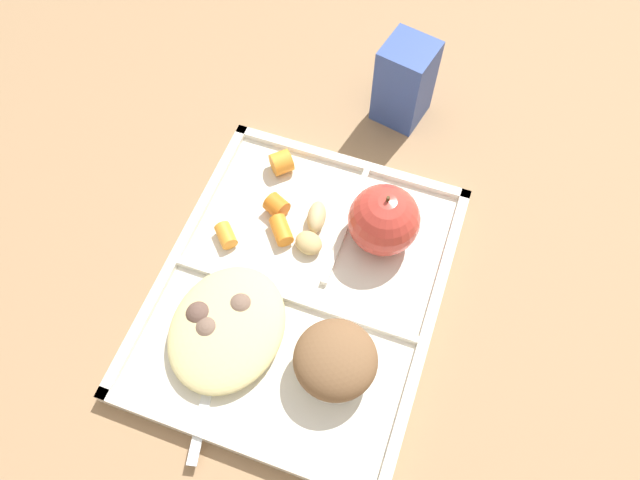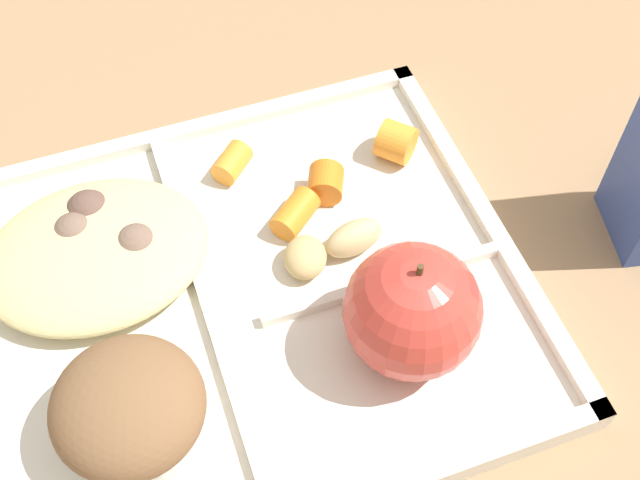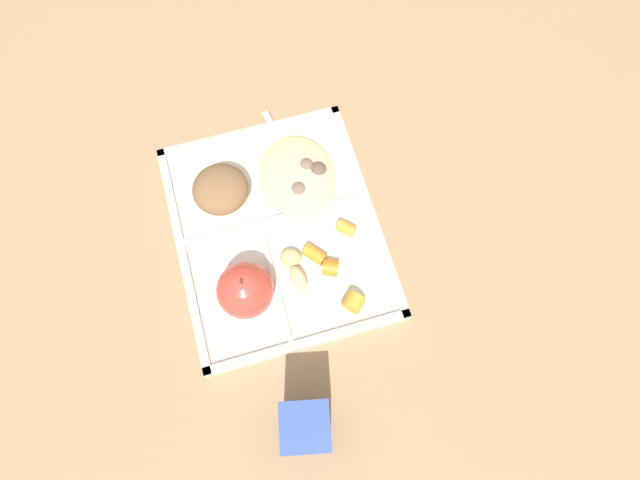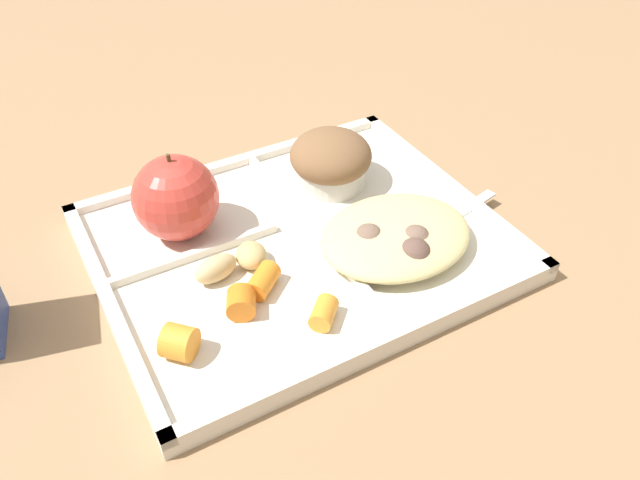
# 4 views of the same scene
# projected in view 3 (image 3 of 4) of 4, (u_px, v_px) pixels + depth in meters

# --- Properties ---
(ground) EXTENTS (6.00, 6.00, 0.00)m
(ground) POSITION_uv_depth(u_px,v_px,m) (278.00, 233.00, 0.82)
(ground) COLOR #997551
(lunch_tray) EXTENTS (0.36, 0.29, 0.02)m
(lunch_tray) POSITION_uv_depth(u_px,v_px,m) (277.00, 232.00, 0.81)
(lunch_tray) COLOR silver
(lunch_tray) RESTS_ON ground
(green_apple) EXTENTS (0.08, 0.08, 0.08)m
(green_apple) POSITION_uv_depth(u_px,v_px,m) (245.00, 290.00, 0.73)
(green_apple) COLOR #C63D33
(green_apple) RESTS_ON lunch_tray
(bran_muffin) EXTENTS (0.08, 0.08, 0.06)m
(bran_muffin) POSITION_uv_depth(u_px,v_px,m) (221.00, 191.00, 0.80)
(bran_muffin) COLOR silver
(bran_muffin) RESTS_ON lunch_tray
(carrot_slice_center) EXTENTS (0.04, 0.04, 0.02)m
(carrot_slice_center) POSITION_uv_depth(u_px,v_px,m) (315.00, 254.00, 0.78)
(carrot_slice_center) COLOR orange
(carrot_slice_center) RESTS_ON lunch_tray
(carrot_slice_small) EXTENTS (0.03, 0.03, 0.02)m
(carrot_slice_small) POSITION_uv_depth(u_px,v_px,m) (346.00, 228.00, 0.80)
(carrot_slice_small) COLOR orange
(carrot_slice_small) RESTS_ON lunch_tray
(carrot_slice_back) EXTENTS (0.04, 0.03, 0.03)m
(carrot_slice_back) POSITION_uv_depth(u_px,v_px,m) (354.00, 302.00, 0.75)
(carrot_slice_back) COLOR orange
(carrot_slice_back) RESTS_ON lunch_tray
(carrot_slice_diagonal) EXTENTS (0.03, 0.03, 0.02)m
(carrot_slice_diagonal) POSITION_uv_depth(u_px,v_px,m) (330.00, 268.00, 0.77)
(carrot_slice_diagonal) COLOR orange
(carrot_slice_diagonal) RESTS_ON lunch_tray
(potato_chunk_wedge) EXTENTS (0.04, 0.04, 0.02)m
(potato_chunk_wedge) POSITION_uv_depth(u_px,v_px,m) (291.00, 257.00, 0.78)
(potato_chunk_wedge) COLOR tan
(potato_chunk_wedge) RESTS_ON lunch_tray
(potato_chunk_corner) EXTENTS (0.04, 0.03, 0.02)m
(potato_chunk_corner) POSITION_uv_depth(u_px,v_px,m) (299.00, 278.00, 0.77)
(potato_chunk_corner) COLOR tan
(potato_chunk_corner) RESTS_ON lunch_tray
(egg_noodle_pile) EXTENTS (0.14, 0.12, 0.03)m
(egg_noodle_pile) POSITION_uv_depth(u_px,v_px,m) (298.00, 176.00, 0.82)
(egg_noodle_pile) COLOR #D6C684
(egg_noodle_pile) RESTS_ON lunch_tray
(meatball_side) EXTENTS (0.03, 0.03, 0.03)m
(meatball_side) POSITION_uv_depth(u_px,v_px,m) (318.00, 171.00, 0.82)
(meatball_side) COLOR brown
(meatball_side) RESTS_ON lunch_tray
(meatball_front) EXTENTS (0.03, 0.03, 0.03)m
(meatball_front) POSITION_uv_depth(u_px,v_px,m) (306.00, 167.00, 0.83)
(meatball_front) COLOR #755B4C
(meatball_front) RESTS_ON lunch_tray
(meatball_back) EXTENTS (0.03, 0.03, 0.03)m
(meatball_back) POSITION_uv_depth(u_px,v_px,m) (299.00, 191.00, 0.81)
(meatball_back) COLOR #755B4C
(meatball_back) RESTS_ON lunch_tray
(plastic_fork) EXTENTS (0.16, 0.05, 0.00)m
(plastic_fork) POSITION_uv_depth(u_px,v_px,m) (290.00, 156.00, 0.85)
(plastic_fork) COLOR white
(plastic_fork) RESTS_ON lunch_tray
(milk_carton) EXTENTS (0.07, 0.07, 0.11)m
(milk_carton) POSITION_uv_depth(u_px,v_px,m) (306.00, 428.00, 0.67)
(milk_carton) COLOR #334C99
(milk_carton) RESTS_ON ground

